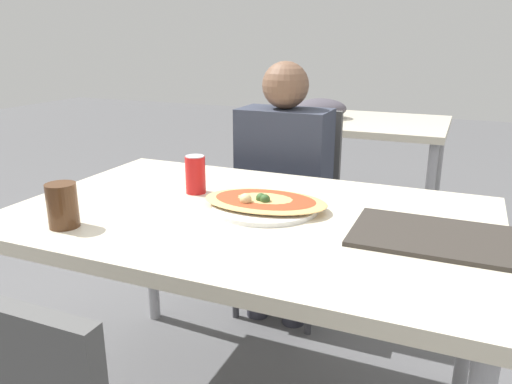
{
  "coord_description": "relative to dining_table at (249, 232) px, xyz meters",
  "views": [
    {
      "loc": [
        0.56,
        -1.26,
        1.22
      ],
      "look_at": [
        0.02,
        0.01,
        0.78
      ],
      "focal_mm": 35.0,
      "sensor_mm": 36.0,
      "label": 1
    }
  ],
  "objects": [
    {
      "name": "drink_glass",
      "position": [
        -0.41,
        -0.3,
        0.12
      ],
      "size": [
        0.08,
        0.08,
        0.12
      ],
      "color": "#4C2D19",
      "rests_on": "dining_table"
    },
    {
      "name": "soda_can",
      "position": [
        -0.24,
        0.11,
        0.13
      ],
      "size": [
        0.07,
        0.07,
        0.12
      ],
      "color": "red",
      "rests_on": "dining_table"
    },
    {
      "name": "background_table",
      "position": [
        -0.12,
        1.83,
        0.01
      ],
      "size": [
        1.1,
        0.8,
        0.84
      ],
      "color": "beige",
      "rests_on": "ground_plane"
    },
    {
      "name": "chair_far_seated",
      "position": [
        -0.14,
        0.78,
        -0.16
      ],
      "size": [
        0.4,
        0.4,
        0.9
      ],
      "rotation": [
        0.0,
        0.0,
        3.14
      ],
      "color": "#4C4C4C",
      "rests_on": "ground_plane"
    },
    {
      "name": "person_seated",
      "position": [
        -0.14,
        0.66,
        -0.0
      ],
      "size": [
        0.38,
        0.24,
        1.12
      ],
      "rotation": [
        0.0,
        0.0,
        3.14
      ],
      "color": "#2D2D38",
      "rests_on": "ground_plane"
    },
    {
      "name": "serving_tray",
      "position": [
        0.54,
        0.0,
        0.07
      ],
      "size": [
        0.45,
        0.28,
        0.01
      ],
      "color": "#332D28",
      "rests_on": "dining_table"
    },
    {
      "name": "pizza_main",
      "position": [
        0.03,
        0.05,
        0.08
      ],
      "size": [
        0.39,
        0.32,
        0.06
      ],
      "color": "white",
      "rests_on": "dining_table"
    },
    {
      "name": "dining_table",
      "position": [
        0.0,
        0.0,
        0.0
      ],
      "size": [
        1.4,
        0.89,
        0.72
      ],
      "color": "beige",
      "rests_on": "ground_plane"
    }
  ]
}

